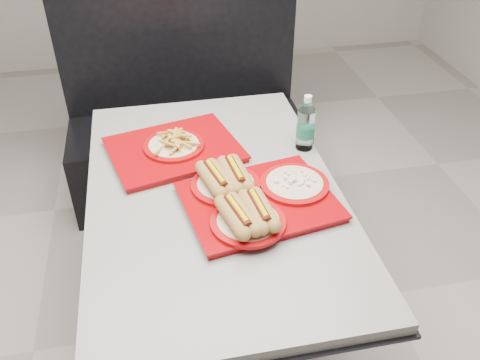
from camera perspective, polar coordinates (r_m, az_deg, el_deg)
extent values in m
plane|color=#9F9A8E|center=(2.38, -2.41, -15.59)|extent=(6.00, 6.00, 0.00)
cylinder|color=black|center=(2.36, -2.43, -15.21)|extent=(0.52, 0.52, 0.05)
cylinder|color=black|center=(2.09, -2.67, -9.15)|extent=(0.11, 0.11, 0.66)
cube|color=black|center=(1.87, -2.95, -2.15)|extent=(0.92, 1.42, 0.01)
cube|color=gray|center=(1.86, -2.97, -1.55)|extent=(0.90, 1.40, 0.04)
cube|color=black|center=(2.98, -5.69, 2.62)|extent=(1.30, 0.55, 0.45)
cube|color=black|center=(2.92, -6.94, 14.64)|extent=(1.30, 0.10, 1.10)
cube|color=#860307|center=(1.76, 2.13, -2.64)|extent=(0.55, 0.46, 0.02)
cube|color=#860307|center=(1.75, 2.14, -2.27)|extent=(0.57, 0.48, 0.01)
cylinder|color=#940407|center=(1.65, 0.91, -4.74)|extent=(0.25, 0.25, 0.01)
cylinder|color=beige|center=(1.64, 0.91, -4.55)|extent=(0.20, 0.20, 0.01)
cylinder|color=#940407|center=(1.81, -1.62, -0.55)|extent=(0.25, 0.25, 0.01)
cylinder|color=beige|center=(1.80, -1.62, -0.37)|extent=(0.20, 0.20, 0.01)
cylinder|color=#940407|center=(1.82, 6.13, -0.44)|extent=(0.25, 0.25, 0.01)
cylinder|color=beige|center=(1.82, 6.15, -0.25)|extent=(0.20, 0.20, 0.01)
cube|color=#860307|center=(2.05, -7.39, 3.26)|extent=(0.56, 0.48, 0.02)
cube|color=#860307|center=(2.04, -7.42, 3.59)|extent=(0.57, 0.50, 0.01)
cylinder|color=#940407|center=(2.04, -7.44, 3.84)|extent=(0.24, 0.24, 0.01)
cylinder|color=beige|center=(2.03, -7.46, 4.01)|extent=(0.20, 0.20, 0.01)
cylinder|color=silver|center=(2.04, 7.35, 5.67)|extent=(0.07, 0.07, 0.17)
cylinder|color=#1A684A|center=(2.05, 7.34, 5.46)|extent=(0.07, 0.07, 0.05)
cone|color=silver|center=(1.99, 7.58, 8.25)|extent=(0.07, 0.07, 0.04)
cylinder|color=silver|center=(1.98, 7.65, 9.04)|extent=(0.03, 0.03, 0.02)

